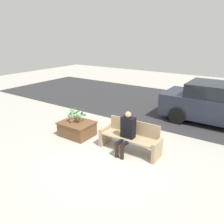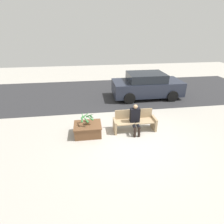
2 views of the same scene
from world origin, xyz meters
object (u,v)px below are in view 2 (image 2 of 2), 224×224
object	(u,v)px
person_seated	(135,118)
planter_box	(88,129)
bench	(134,121)
parked_car	(147,85)
potted_plant	(87,118)

from	to	relation	value
person_seated	planter_box	distance (m)	1.96
bench	person_seated	size ratio (longest dim) A/B	1.46
planter_box	parked_car	distance (m)	5.29
bench	planter_box	xyz separation A→B (m)	(-1.95, -0.12, -0.15)
person_seated	bench	bearing A→B (deg)	81.33
bench	planter_box	bearing A→B (deg)	-176.43
bench	person_seated	world-z (taller)	person_seated
planter_box	parked_car	bearing A→B (deg)	45.97
person_seated	potted_plant	world-z (taller)	person_seated
bench	parked_car	bearing A→B (deg)	65.02
potted_plant	parked_car	size ratio (longest dim) A/B	0.14
parked_car	person_seated	bearing A→B (deg)	-114.25
parked_car	potted_plant	bearing A→B (deg)	-134.06
bench	potted_plant	bearing A→B (deg)	-176.89
bench	person_seated	distance (m)	0.31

